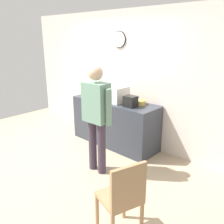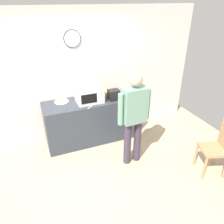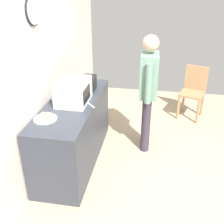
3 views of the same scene
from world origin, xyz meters
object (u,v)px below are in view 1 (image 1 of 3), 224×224
salad_bowl (139,102)px  person_standing (96,112)px  toaster (130,101)px  spoon_utensil (123,98)px  microwave (114,94)px  wooden_chair (123,197)px  sandwich_plate (102,94)px  fork_utensil (102,103)px

salad_bowl → person_standing: person_standing is taller
toaster → spoon_utensil: size_ratio=1.29×
microwave → spoon_utensil: (0.01, 0.29, -0.15)m
toaster → spoon_utensil: (-0.47, 0.37, -0.10)m
microwave → toaster: microwave is taller
wooden_chair → microwave: bearing=134.4°
microwave → spoon_utensil: microwave is taller
spoon_utensil → salad_bowl: bearing=-15.6°
microwave → sandwich_plate: bearing=159.8°
spoon_utensil → sandwich_plate: bearing=-169.2°
salad_bowl → wooden_chair: bearing=-57.7°
wooden_chair → sandwich_plate: bearing=139.0°
wooden_chair → fork_utensil: bearing=139.9°
sandwich_plate → spoon_utensil: size_ratio=1.60×
toaster → person_standing: person_standing is taller
fork_utensil → spoon_utensil: bearing=82.6°
sandwich_plate → toaster: 1.03m
sandwich_plate → salad_bowl: bearing=-2.2°
salad_bowl → person_standing: bearing=-90.5°
sandwich_plate → microwave: bearing=-20.2°
salad_bowl → fork_utensil: bearing=-145.0°
microwave → salad_bowl: size_ratio=2.07×
spoon_utensil → wooden_chair: 2.64m
microwave → wooden_chair: 2.46m
toaster → microwave: bearing=170.1°
microwave → spoon_utensil: size_ratio=2.94×
toaster → fork_utensil: bearing=-163.5°
sandwich_plate → salad_bowl: salad_bowl is taller
toaster → wooden_chair: size_ratio=0.23×
wooden_chair → spoon_utensil: bearing=129.9°
sandwich_plate → fork_utensil: sandwich_plate is taller
fork_utensil → wooden_chair: wooden_chair is taller
toaster → person_standing: (0.01, -0.85, 0.00)m
microwave → salad_bowl: bearing=16.7°
person_standing → salad_bowl: bearing=89.5°
salad_bowl → person_standing: (-0.01, -1.09, 0.06)m
microwave → person_standing: person_standing is taller
sandwich_plate → wooden_chair: sandwich_plate is taller
spoon_utensil → wooden_chair: (1.68, -2.00, -0.38)m
toaster → person_standing: 0.85m
toaster → person_standing: size_ratio=0.13×
sandwich_plate → person_standing: person_standing is taller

